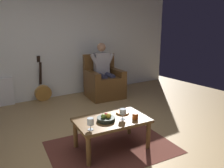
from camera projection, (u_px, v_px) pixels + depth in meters
The scene contains 13 objects.
ground_plane at pixel (127, 143), 3.19m from camera, with size 7.61×7.61×0.00m, color #9F7F51.
wall_back at pixel (56, 40), 5.12m from camera, with size 6.74×0.06×2.71m, color silver.
rug at pixel (112, 147), 3.06m from camera, with size 1.67×1.19×0.01m, color #592B21.
armchair at pixel (104, 83), 5.29m from camera, with size 0.87×0.86×1.01m.
person_seated at pixel (104, 69), 5.20m from camera, with size 0.61×0.60×1.28m.
coffee_table at pixel (112, 123), 2.98m from camera, with size 1.03×0.68×0.42m.
guitar at pixel (43, 91), 4.99m from camera, with size 0.37×0.29×1.02m.
radiator at pixel (1, 93), 4.63m from camera, with size 0.50×0.06×0.60m, color white.
wine_glass_near at pixel (90, 122), 2.62m from camera, with size 0.08×0.08×0.15m.
wine_glass_far at pixel (123, 112), 2.93m from camera, with size 0.09×0.09×0.15m.
fruit_bowl at pixel (106, 118), 2.90m from camera, with size 0.24×0.24×0.11m.
decorative_dish at pixel (123, 113), 3.16m from camera, with size 0.19×0.19×0.02m, color #AD6D2D.
candle_jar at pixel (135, 116), 2.95m from camera, with size 0.08×0.08×0.08m, color #B74A16.
Camera 1 is at (1.77, 2.30, 1.60)m, focal length 35.38 mm.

